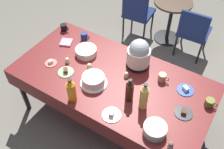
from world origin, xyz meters
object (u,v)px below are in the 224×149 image
(frosted_layer_cake, at_px, (93,80))
(dessert_plate_sage, at_px, (66,72))
(dessert_plate_charcoal, at_px, (184,112))
(coffee_mug_navy, at_px, (84,36))
(coffee_mug_black, at_px, (64,28))
(potluck_table, at_px, (112,81))
(round_cafe_table, at_px, (171,14))
(dessert_plate_cream, at_px, (112,114))
(soda_bottle_orange_juice, at_px, (71,90))
(glass_salad_bowl, at_px, (155,129))
(cupcake_berry, at_px, (67,60))
(cupcake_cocoa, at_px, (126,75))
(maroon_chair_right, at_px, (194,30))
(dessert_plate_cobalt, at_px, (186,90))
(soda_bottle_ginger_ale, at_px, (144,97))
(soda_bottle_cola, at_px, (130,90))
(ceramic_snack_bowl, at_px, (86,51))
(dessert_plate_coral, at_px, (51,63))
(maroon_chair_left, at_px, (137,12))
(cupcake_rose, at_px, (89,66))
(slow_cooker, at_px, (139,54))
(cupcake_mint, at_px, (171,145))
(coffee_mug_tan, at_px, (162,77))

(frosted_layer_cake, distance_m, dessert_plate_sage, 0.36)
(dessert_plate_charcoal, distance_m, coffee_mug_navy, 1.54)
(coffee_mug_navy, xyz_separation_m, coffee_mug_black, (-0.34, 0.01, -0.01))
(potluck_table, bearing_deg, round_cafe_table, 91.52)
(dessert_plate_cream, height_order, soda_bottle_orange_juice, soda_bottle_orange_juice)
(glass_salad_bowl, xyz_separation_m, coffee_mug_navy, (-1.33, 0.75, 0.00))
(cupcake_berry, relative_size, round_cafe_table, 0.09)
(frosted_layer_cake, xyz_separation_m, cupcake_cocoa, (0.25, 0.27, -0.02))
(coffee_mug_black, bearing_deg, frosted_layer_cake, -33.22)
(dessert_plate_charcoal, relative_size, cupcake_berry, 2.69)
(soda_bottle_orange_juice, relative_size, maroon_chair_right, 0.35)
(coffee_mug_black, bearing_deg, dessert_plate_cobalt, -4.57)
(soda_bottle_ginger_ale, bearing_deg, frosted_layer_cake, -179.48)
(soda_bottle_orange_juice, bearing_deg, soda_bottle_cola, 32.10)
(dessert_plate_sage, bearing_deg, soda_bottle_orange_juice, -40.78)
(ceramic_snack_bowl, bearing_deg, soda_bottle_orange_juice, -65.59)
(dessert_plate_coral, relative_size, round_cafe_table, 0.20)
(dessert_plate_sage, xyz_separation_m, maroon_chair_left, (-0.06, 1.86, -0.27))
(potluck_table, distance_m, soda_bottle_cola, 0.39)
(dessert_plate_cream, xyz_separation_m, coffee_mug_black, (-1.24, 0.81, 0.03))
(soda_bottle_ginger_ale, xyz_separation_m, maroon_chair_right, (-0.06, 1.83, -0.41))
(frosted_layer_cake, xyz_separation_m, dessert_plate_coral, (-0.59, -0.01, -0.04))
(dessert_plate_cobalt, height_order, soda_bottle_orange_juice, soda_bottle_orange_juice)
(soda_bottle_ginger_ale, distance_m, maroon_chair_right, 1.87)
(soda_bottle_orange_juice, xyz_separation_m, maroon_chair_right, (0.58, 2.12, -0.40))
(dessert_plate_cream, relative_size, cupcake_rose, 2.76)
(frosted_layer_cake, height_order, cupcake_berry, frosted_layer_cake)
(glass_salad_bowl, distance_m, dessert_plate_cream, 0.43)
(soda_bottle_orange_juice, bearing_deg, frosted_layer_cake, 78.49)
(soda_bottle_orange_juice, bearing_deg, soda_bottle_ginger_ale, 24.46)
(dessert_plate_cobalt, bearing_deg, slow_cooker, 173.49)
(dessert_plate_sage, height_order, soda_bottle_orange_juice, soda_bottle_orange_juice)
(cupcake_cocoa, relative_size, coffee_mug_black, 0.55)
(soda_bottle_orange_juice, bearing_deg, maroon_chair_right, 74.60)
(dessert_plate_charcoal, relative_size, soda_bottle_cola, 0.63)
(potluck_table, height_order, maroon_chair_right, maroon_chair_right)
(dessert_plate_coral, relative_size, dessert_plate_charcoal, 0.78)
(cupcake_mint, xyz_separation_m, soda_bottle_ginger_ale, (-0.40, 0.26, 0.12))
(cupcake_rose, distance_m, soda_bottle_orange_juice, 0.48)
(coffee_mug_tan, bearing_deg, cupcake_mint, -60.44)
(dessert_plate_coral, bearing_deg, cupcake_cocoa, 18.28)
(maroon_chair_right, bearing_deg, dessert_plate_coral, -121.34)
(soda_bottle_ginger_ale, bearing_deg, cupcake_berry, 174.29)
(cupcake_rose, bearing_deg, soda_bottle_ginger_ale, -12.05)
(dessert_plate_coral, bearing_deg, maroon_chair_left, 84.62)
(glass_salad_bowl, xyz_separation_m, cupcake_cocoa, (-0.56, 0.47, -0.02))
(soda_bottle_cola, relative_size, coffee_mug_navy, 2.28)
(dessert_plate_cobalt, distance_m, cupcake_mint, 0.69)
(frosted_layer_cake, bearing_deg, coffee_mug_navy, 133.49)
(ceramic_snack_bowl, relative_size, cupcake_mint, 3.77)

